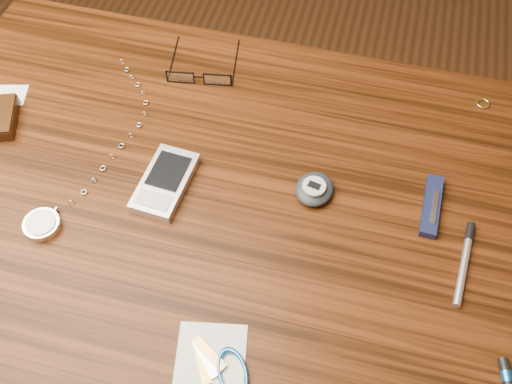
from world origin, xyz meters
The scene contains 10 objects.
ground centered at (0.00, 0.00, 0.00)m, with size 3.80×3.80×0.00m, color #472814.
desk centered at (0.00, 0.00, 0.65)m, with size 1.00×0.70×0.75m.
eyeglasses centered at (-0.10, 0.22, 0.76)m, with size 0.13×0.13×0.02m.
gold_ring centered at (0.36, 0.29, 0.75)m, with size 0.02×0.02×0.00m, color #D9C764.
pocket_watch centered at (-0.22, -0.09, 0.76)m, with size 0.09×0.36×0.02m.
pda_phone centered at (-0.08, 0.01, 0.76)m, with size 0.07×0.12×0.02m.
pedometer centered at (0.13, 0.05, 0.76)m, with size 0.06×0.07×0.03m.
notepad_keys centered at (0.07, -0.23, 0.75)m, with size 0.12×0.11×0.01m.
pocket_knife centered at (0.29, 0.06, 0.76)m, with size 0.03×0.10×0.01m.
silver_pen centered at (0.34, 0.00, 0.76)m, with size 0.02×0.13×0.01m.
Camera 1 is at (0.16, -0.42, 1.43)m, focal length 40.00 mm.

